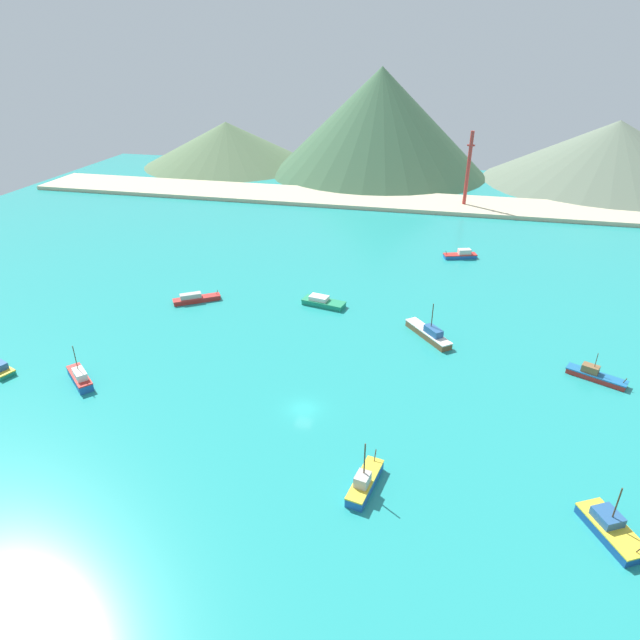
% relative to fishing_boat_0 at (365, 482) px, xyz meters
% --- Properties ---
extents(ground, '(260.00, 280.00, 0.50)m').
position_rel_fishing_boat_0_xyz_m(ground, '(-10.89, 43.39, -1.20)').
color(ground, teal).
extents(fishing_boat_0, '(3.64, 8.09, 7.06)m').
position_rel_fishing_boat_0_xyz_m(fishing_boat_0, '(0.00, 0.00, 0.00)').
color(fishing_boat_0, '#1E5BA8').
rests_on(fishing_boat_0, ground).
extents(fishing_boat_1, '(6.99, 6.43, 6.66)m').
position_rel_fishing_boat_0_xyz_m(fishing_boat_1, '(-46.22, 12.18, 0.05)').
color(fishing_boat_1, '#1E5BA8').
rests_on(fishing_boat_1, ground).
extents(fishing_boat_2, '(8.25, 4.62, 2.21)m').
position_rel_fishing_boat_0_xyz_m(fishing_boat_2, '(11.27, 80.62, -0.16)').
color(fishing_boat_2, '#1E5BA8').
rests_on(fishing_boat_2, ground).
extents(fishing_boat_3, '(8.74, 10.00, 6.90)m').
position_rel_fishing_boat_0_xyz_m(fishing_boat_3, '(5.64, 38.65, -0.04)').
color(fishing_boat_3, brown).
rests_on(fishing_boat_3, ground).
extents(fishing_boat_4, '(9.01, 6.83, 1.93)m').
position_rel_fishing_boat_0_xyz_m(fishing_boat_4, '(-41.22, 43.27, -0.23)').
color(fishing_boat_4, red).
rests_on(fishing_boat_4, ground).
extents(fishing_boat_5, '(6.57, 8.49, 6.39)m').
position_rel_fishing_boat_0_xyz_m(fishing_boat_5, '(26.77, -0.74, -0.10)').
color(fishing_boat_5, '#14478C').
rests_on(fishing_boat_5, ground).
extents(fishing_boat_6, '(9.02, 4.70, 1.91)m').
position_rel_fishing_boat_0_xyz_m(fishing_boat_6, '(-15.68, 47.37, -0.22)').
color(fishing_boat_6, '#198466').
rests_on(fishing_boat_6, ground).
extents(fishing_boat_7, '(8.84, 5.68, 4.55)m').
position_rel_fishing_boat_0_xyz_m(fishing_boat_7, '(31.61, 31.09, -0.23)').
color(fishing_boat_7, red).
rests_on(fishing_boat_7, ground).
extents(beach_strip, '(247.00, 21.41, 1.20)m').
position_rel_fishing_boat_0_xyz_m(beach_strip, '(-10.89, 126.75, -0.35)').
color(beach_strip, '#C6B793').
rests_on(beach_strip, ground).
extents(hill_west, '(69.22, 69.22, 16.98)m').
position_rel_fishing_boat_0_xyz_m(hill_west, '(-84.67, 172.25, 7.54)').
color(hill_west, '#56704C').
rests_on(hill_west, ground).
extents(hill_central, '(83.26, 83.26, 38.45)m').
position_rel_fishing_boat_0_xyz_m(hill_central, '(-20.80, 169.55, 18.28)').
color(hill_central, '#3D6042').
rests_on(hill_central, ground).
extents(hill_east, '(88.03, 88.03, 22.04)m').
position_rel_fishing_boat_0_xyz_m(hill_east, '(63.44, 170.61, 10.07)').
color(hill_east, '#60705B').
rests_on(hill_east, ground).
extents(radio_tower, '(2.31, 1.85, 23.13)m').
position_rel_fishing_boat_0_xyz_m(radio_tower, '(12.15, 126.04, 10.84)').
color(radio_tower, '#B7332D').
rests_on(radio_tower, ground).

